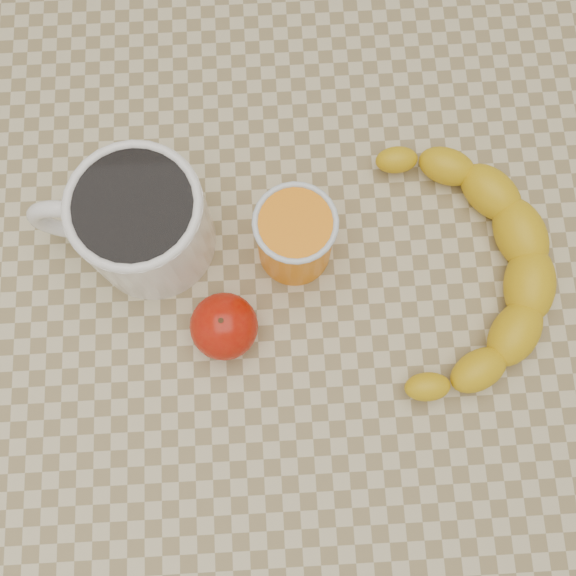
{
  "coord_description": "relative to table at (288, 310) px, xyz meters",
  "views": [
    {
      "loc": [
        -0.01,
        -0.15,
        1.39
      ],
      "look_at": [
        0.0,
        0.0,
        0.77
      ],
      "focal_mm": 40.0,
      "sensor_mm": 36.0,
      "label": 1
    }
  ],
  "objects": [
    {
      "name": "ground",
      "position": [
        0.0,
        0.0,
        -0.66
      ],
      "size": [
        3.0,
        3.0,
        0.0
      ],
      "primitive_type": "plane",
      "color": "tan",
      "rests_on": "ground"
    },
    {
      "name": "table",
      "position": [
        0.0,
        0.0,
        0.0
      ],
      "size": [
        0.8,
        0.8,
        0.75
      ],
      "color": "#C2B489",
      "rests_on": "ground"
    },
    {
      "name": "coffee_mug",
      "position": [
        -0.14,
        0.06,
        0.14
      ],
      "size": [
        0.18,
        0.14,
        0.11
      ],
      "color": "white",
      "rests_on": "table"
    },
    {
      "name": "orange_juice_glass",
      "position": [
        0.01,
        0.04,
        0.13
      ],
      "size": [
        0.08,
        0.08,
        0.09
      ],
      "color": "orange",
      "rests_on": "table"
    },
    {
      "name": "apple",
      "position": [
        -0.06,
        -0.04,
        0.12
      ],
      "size": [
        0.07,
        0.07,
        0.06
      ],
      "color": "#A50D05",
      "rests_on": "table"
    },
    {
      "name": "banana",
      "position": [
        0.17,
        0.01,
        0.11
      ],
      "size": [
        0.31,
        0.38,
        0.05
      ],
      "primitive_type": null,
      "rotation": [
        0.0,
        0.0,
        -0.14
      ],
      "color": "gold",
      "rests_on": "table"
    }
  ]
}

